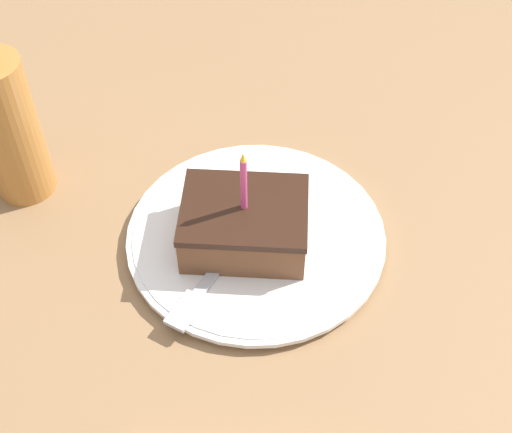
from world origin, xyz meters
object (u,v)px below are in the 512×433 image
Objects in this scene: plate at (256,236)px; fork at (211,277)px; bottle at (6,124)px; cake_slice at (244,223)px.

fork is at bearing -33.29° from plate.
fork is 0.29m from bottle.
bottle reaches higher than cake_slice.
cake_slice is 0.85× the size of fork.
cake_slice reaches higher than fork.
fork is (0.06, -0.03, -0.02)m from cake_slice.
fork is 0.65× the size of bottle.
plate is at bearing 132.44° from cake_slice.
bottle is (-0.07, -0.28, 0.09)m from plate.
cake_slice is 0.55× the size of bottle.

